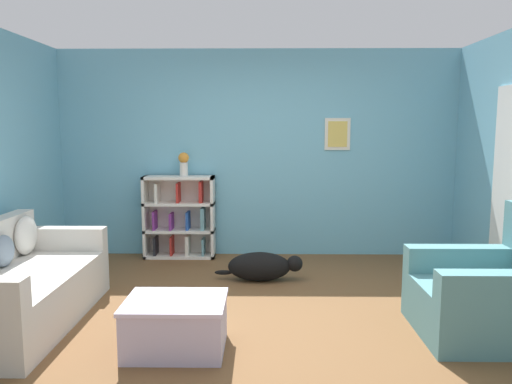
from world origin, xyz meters
TOP-DOWN VIEW (x-y plane):
  - ground_plane at (0.00, 0.00)m, footprint 14.00×14.00m
  - wall_back at (0.00, 2.25)m, footprint 5.60×0.13m
  - couch at (-2.01, -0.13)m, footprint 0.89×1.83m
  - bookshelf at (-0.98, 2.06)m, footprint 0.88×0.28m
  - recliner_chair at (1.89, -0.30)m, footprint 1.04×0.95m
  - coffee_table at (-0.58, -0.61)m, footprint 0.74×0.58m
  - dog at (0.05, 1.07)m, footprint 0.95×0.28m
  - vase at (-0.92, 2.04)m, footprint 0.13×0.13m

SIDE VIEW (x-z plane):
  - ground_plane at x=0.00m, z-range 0.00..0.00m
  - dog at x=0.05m, z-range 0.00..0.31m
  - coffee_table at x=-0.58m, z-range 0.01..0.40m
  - couch at x=-2.01m, z-range -0.10..0.72m
  - recliner_chair at x=1.89m, z-range -0.17..0.84m
  - bookshelf at x=-0.98m, z-range -0.01..1.02m
  - vase at x=-0.92m, z-range 1.05..1.35m
  - wall_back at x=0.00m, z-range 0.00..2.60m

